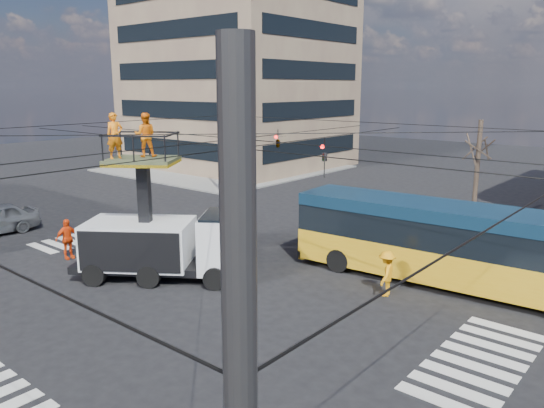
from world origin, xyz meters
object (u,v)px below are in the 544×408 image
(worker_ground, at_px, (67,239))
(utility_truck, at_px, (165,227))
(traffic_cone, at_px, (120,252))
(city_bus, at_px, (457,244))
(flagger, at_px, (386,273))

(worker_ground, bearing_deg, utility_truck, -73.14)
(traffic_cone, relative_size, worker_ground, 0.41)
(city_bus, xyz_separation_m, traffic_cone, (-12.87, -6.44, -1.35))
(traffic_cone, xyz_separation_m, worker_ground, (-1.97, -1.42, 0.55))
(utility_truck, xyz_separation_m, traffic_cone, (-3.41, 0.10, -1.76))
(utility_truck, distance_m, flagger, 8.87)
(traffic_cone, relative_size, flagger, 0.43)
(traffic_cone, bearing_deg, utility_truck, -1.72)
(traffic_cone, distance_m, worker_ground, 2.49)
(worker_ground, bearing_deg, flagger, -64.96)
(worker_ground, bearing_deg, traffic_cone, -51.06)
(utility_truck, relative_size, traffic_cone, 9.39)
(flagger, bearing_deg, worker_ground, -82.51)
(flagger, bearing_deg, traffic_cone, -85.32)
(city_bus, height_order, flagger, city_bus)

